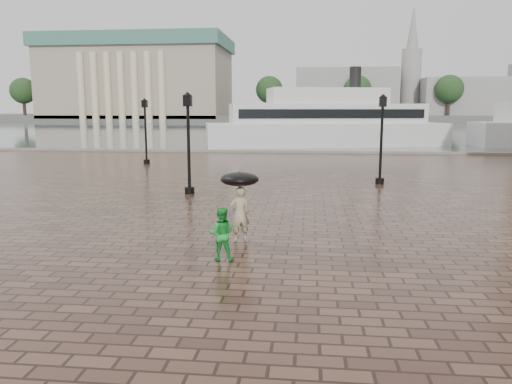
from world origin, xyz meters
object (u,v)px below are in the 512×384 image
street_lamps (230,136)px  child_pedestrian (221,234)px  ferry_near (326,123)px  adult_pedestrian (240,214)px

street_lamps → child_pedestrian: bearing=-81.7°
child_pedestrian → ferry_near: bearing=-97.7°
street_lamps → child_pedestrian: street_lamps is taller
street_lamps → ferry_near: 25.96m
street_lamps → child_pedestrian: size_ratio=11.33×
adult_pedestrian → ferry_near: (3.62, 38.54, 1.63)m
ferry_near → street_lamps: bearing=-117.1°
street_lamps → child_pedestrian: 15.43m
child_pedestrian → ferry_near: size_ratio=0.05×
ferry_near → child_pedestrian: bearing=-109.0°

